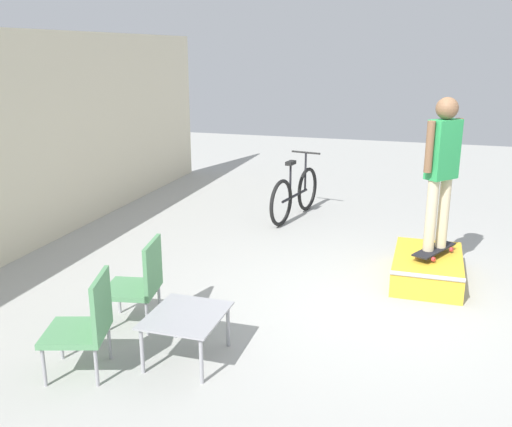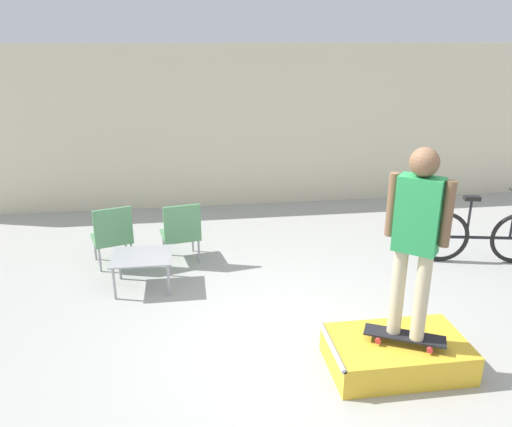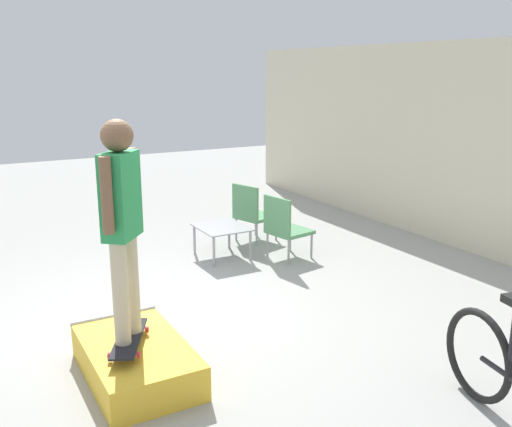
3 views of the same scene
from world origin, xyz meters
name	(u,v)px [view 1 (image 1 of 3)]	position (x,y,z in m)	size (l,w,h in m)	color
ground_plane	(374,307)	(0.00, 0.00, 0.00)	(24.00, 24.00, 0.00)	#A8A8A3
skate_ramp_box	(427,268)	(0.97, -0.53, 0.15)	(1.36, 0.81, 0.33)	gold
skateboard_on_ramp	(434,250)	(1.00, -0.59, 0.39)	(0.77, 0.52, 0.07)	black
person_skater	(442,161)	(1.00, -0.59, 1.48)	(0.46, 0.40, 1.82)	#C6B793
coffee_table	(186,320)	(-1.62, 1.53, 0.39)	(0.76, 0.66, 0.45)	#9E9EA3
patio_chair_left	(86,322)	(-2.07, 2.26, 0.48)	(0.65, 0.65, 0.90)	#99999E
patio_chair_right	(140,281)	(-1.11, 2.26, 0.48)	(0.61, 0.61, 0.90)	#99999E
bicycle	(295,194)	(3.13, 1.65, 0.40)	(1.79, 0.54, 1.06)	black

